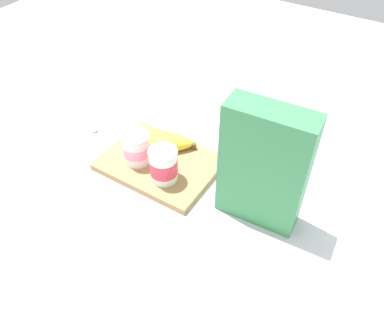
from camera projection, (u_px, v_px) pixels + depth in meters
The scene contains 7 objects.
ground_plane at pixel (160, 166), 1.01m from camera, with size 2.40×2.40×0.00m, color silver.
cutting_board at pixel (160, 163), 1.01m from camera, with size 0.28×0.21×0.02m, color #A37A4C.
cereal_box at pixel (264, 167), 0.80m from camera, with size 0.18×0.07×0.29m, color #38844C.
yogurt_cup_front at pixel (164, 165), 0.93m from camera, with size 0.07×0.07×0.09m.
yogurt_cup_back at pixel (136, 148), 0.97m from camera, with size 0.07×0.07×0.08m.
banana_bunch at pixel (163, 141), 1.03m from camera, with size 0.19×0.13×0.04m.
spoon at pixel (94, 135), 1.10m from camera, with size 0.11×0.11×0.01m.
Camera 1 is at (-0.46, 0.58, 0.70)m, focal length 36.71 mm.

